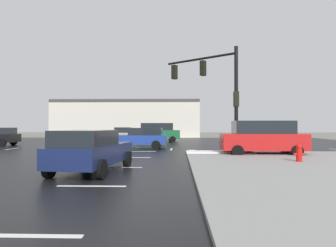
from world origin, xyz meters
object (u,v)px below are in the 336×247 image
(fire_hydrant, at_px, (299,153))
(sedan_tan, at_px, (124,134))
(sedan_blue, at_px, (139,138))
(sedan_navy, at_px, (91,150))
(traffic_signal_mast, at_px, (216,84))
(suv_red, at_px, (263,137))
(suv_green, at_px, (156,132))

(fire_hydrant, relative_size, sedan_tan, 0.17)
(sedan_blue, xyz_separation_m, sedan_navy, (-0.27, -12.14, 0.00))
(traffic_signal_mast, bearing_deg, suv_red, -161.71)
(sedan_navy, bearing_deg, sedan_blue, 5.37)
(suv_red, bearing_deg, traffic_signal_mast, 161.71)
(traffic_signal_mast, height_order, suv_green, traffic_signal_mast)
(fire_hydrant, relative_size, suv_green, 0.16)
(traffic_signal_mast, relative_size, suv_red, 1.30)
(fire_hydrant, bearing_deg, sedan_blue, 132.04)
(sedan_blue, bearing_deg, suv_green, -93.41)
(fire_hydrant, xyz_separation_m, suv_green, (-7.77, 18.69, 0.55))
(sedan_tan, height_order, suv_green, suv_green)
(fire_hydrant, xyz_separation_m, sedan_navy, (-8.71, -2.78, 0.32))
(suv_green, distance_m, sedan_navy, 21.49)
(suv_red, height_order, sedan_blue, suv_red)
(sedan_tan, relative_size, suv_red, 0.96)
(fire_hydrant, xyz_separation_m, sedan_blue, (-8.44, 9.36, 0.32))
(sedan_tan, relative_size, sedan_blue, 1.02)
(sedan_blue, distance_m, suv_green, 9.35)
(sedan_tan, relative_size, suv_green, 0.93)
(sedan_tan, xyz_separation_m, sedan_navy, (2.56, -21.48, 0.00))
(fire_hydrant, bearing_deg, sedan_tan, 121.08)
(suv_green, bearing_deg, suv_red, 109.61)
(traffic_signal_mast, bearing_deg, sedan_navy, 91.65)
(sedan_blue, bearing_deg, fire_hydrant, 132.70)
(sedan_tan, distance_m, suv_green, 3.50)
(fire_hydrant, height_order, suv_red, suv_red)
(traffic_signal_mast, distance_m, sedan_navy, 10.17)
(traffic_signal_mast, xyz_separation_m, sedan_blue, (-5.29, 4.37, -3.48))
(sedan_blue, bearing_deg, traffic_signal_mast, 141.11)
(sedan_tan, distance_m, sedan_navy, 21.63)
(sedan_tan, xyz_separation_m, sedan_blue, (2.83, -9.34, 0.00))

